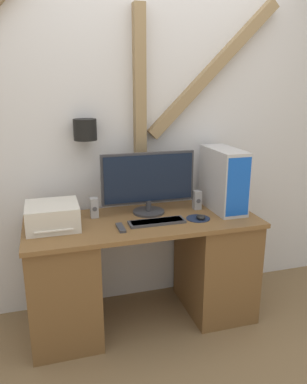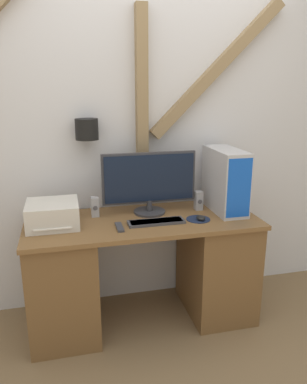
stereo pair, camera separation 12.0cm
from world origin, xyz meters
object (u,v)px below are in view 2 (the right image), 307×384
at_px(computer_tower, 225,180).
at_px(remote_control, 120,227).
at_px(speaker_right, 199,201).
at_px(mouse, 201,218).
at_px(printer, 53,214).
at_px(keyboard, 156,222).
at_px(speaker_left, 95,207).
at_px(monitor, 149,181).

height_order(computer_tower, remote_control, computer_tower).
bearing_deg(speaker_right, computer_tower, -16.41).
xyz_separation_m(mouse, printer, (-0.97, 0.14, 0.06)).
relative_size(keyboard, mouse, 5.07).
bearing_deg(speaker_left, monitor, -1.94).
xyz_separation_m(computer_tower, remote_control, (-0.80, -0.18, -0.22)).
relative_size(printer, speaker_left, 2.38).
relative_size(monitor, speaker_right, 4.81).
relative_size(speaker_right, remote_control, 0.92).
xyz_separation_m(monitor, speaker_right, (0.37, -0.02, -0.17)).
distance_m(mouse, printer, 0.98).
height_order(mouse, speaker_right, speaker_right).
xyz_separation_m(keyboard, mouse, (0.31, -0.02, 0.01)).
distance_m(computer_tower, speaker_left, 0.95).
distance_m(speaker_right, remote_control, 0.67).
bearing_deg(computer_tower, speaker_left, 174.71).
bearing_deg(printer, mouse, -8.36).
bearing_deg(monitor, keyboard, -91.07).
bearing_deg(mouse, keyboard, 176.17).
distance_m(printer, speaker_left, 0.30).
xyz_separation_m(keyboard, printer, (-0.67, 0.12, 0.07)).
relative_size(computer_tower, remote_control, 3.00).
height_order(mouse, remote_control, mouse).
bearing_deg(mouse, printer, 171.64).
height_order(monitor, speaker_left, monitor).
xyz_separation_m(keyboard, remote_control, (-0.25, -0.03, -0.00)).
relative_size(mouse, speaker_left, 0.54).
bearing_deg(speaker_right, speaker_left, 177.45).
xyz_separation_m(computer_tower, printer, (-1.22, -0.03, -0.15)).
bearing_deg(computer_tower, mouse, -145.16).
distance_m(monitor, speaker_left, 0.42).
xyz_separation_m(monitor, keyboard, (-0.00, -0.22, -0.23)).
distance_m(computer_tower, speaker_right, 0.24).
xyz_separation_m(speaker_right, remote_control, (-0.62, -0.23, -0.06)).
bearing_deg(printer, monitor, 8.52).
distance_m(mouse, computer_tower, 0.36).
bearing_deg(computer_tower, printer, -178.73).
distance_m(monitor, computer_tower, 0.55).
height_order(printer, speaker_left, printer).
bearing_deg(mouse, remote_control, -178.95).
distance_m(monitor, mouse, 0.45).
xyz_separation_m(computer_tower, speaker_right, (-0.18, 0.05, -0.16)).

